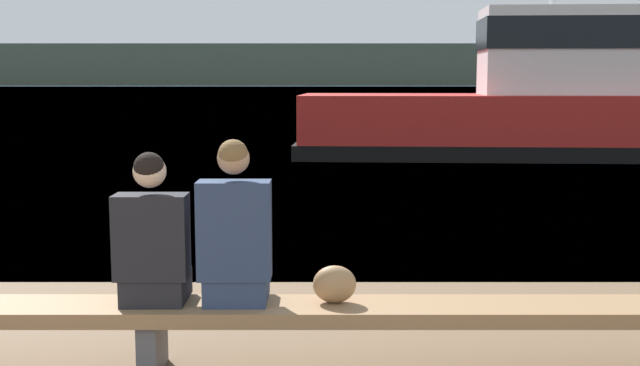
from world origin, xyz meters
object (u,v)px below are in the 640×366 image
bench_main (150,316)px  person_left (151,241)px  tugboat_red (546,110)px  person_right (234,236)px  shopping_bag (333,284)px

bench_main → person_left: bearing=29.4°
tugboat_red → person_right: bearing=160.8°
person_right → shopping_bag: (0.60, 0.02, -0.30)m
bench_main → person_left: 0.46m
bench_main → shopping_bag: (1.12, 0.03, 0.19)m
person_left → person_right: 0.50m
person_left → person_right: (0.50, -0.00, 0.03)m
person_right → tugboat_red: (5.68, 13.48, 0.21)m
person_right → shopping_bag: person_right is taller
bench_main → person_left: size_ratio=7.71×
person_left → tugboat_red: bearing=65.4°
shopping_bag → tugboat_red: bearing=69.3°
bench_main → tugboat_red: tugboat_red is taller
person_left → bench_main: bearing=-150.6°
person_left → shopping_bag: (1.10, 0.02, -0.27)m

